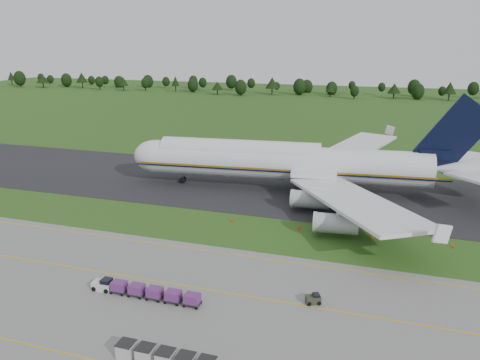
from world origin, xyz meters
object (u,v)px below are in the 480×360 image
(uld_row, at_px, (165,358))
(aircraft, at_px, (293,162))
(utility_cart, at_px, (313,300))
(baggage_train, at_px, (143,291))
(edge_markers, at_px, (335,232))

(uld_row, bearing_deg, aircraft, 89.50)
(utility_cart, bearing_deg, uld_row, -127.30)
(aircraft, distance_m, uld_row, 66.26)
(aircraft, xyz_separation_m, baggage_train, (-9.85, -54.00, -5.77))
(utility_cart, distance_m, edge_markers, 25.07)
(baggage_train, bearing_deg, aircraft, 79.67)
(uld_row, bearing_deg, edge_markers, 72.55)
(aircraft, relative_size, uld_row, 7.32)
(baggage_train, distance_m, utility_cart, 23.24)
(uld_row, relative_size, edge_markers, 0.28)
(utility_cart, bearing_deg, aircraft, 104.70)
(aircraft, height_order, utility_cart, aircraft)
(baggage_train, bearing_deg, utility_cart, 13.60)
(baggage_train, relative_size, uld_row, 1.42)
(edge_markers, bearing_deg, utility_cart, -90.15)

